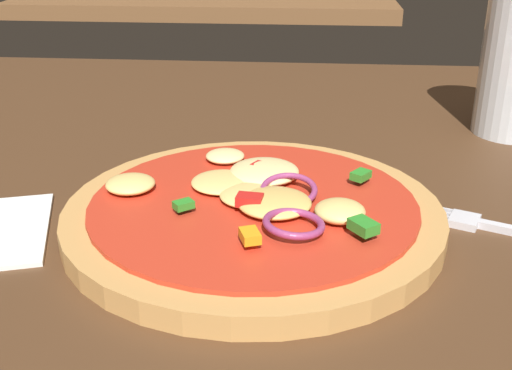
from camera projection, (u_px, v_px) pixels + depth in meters
name	position (u px, v px, depth m)	size (l,w,h in m)	color
dining_table	(160.00, 259.00, 0.41)	(1.49, 0.97, 0.03)	#4C301C
pizza	(254.00, 212.00, 0.41)	(0.24, 0.24, 0.03)	tan
fork	(511.00, 230.00, 0.40)	(0.16, 0.08, 0.01)	silver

